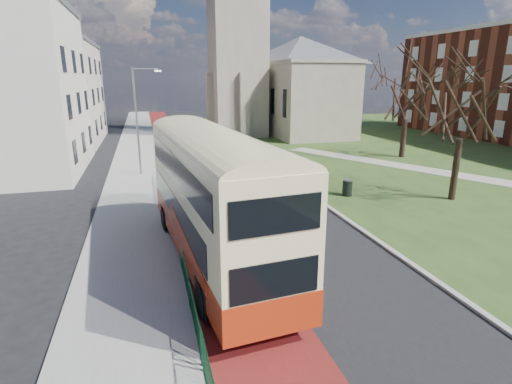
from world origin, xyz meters
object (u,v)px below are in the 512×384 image
object	(u,v)px
bus	(212,192)
streetlamp	(139,116)
winter_tree_far	(408,89)
litter_bin	(347,187)
winter_tree_near	(467,88)

from	to	relation	value
bus	streetlamp	bearing A→B (deg)	94.27
winter_tree_far	litter_bin	xyz separation A→B (m)	(-11.38, -10.50, -5.83)
streetlamp	litter_bin	bearing A→B (deg)	-36.96
winter_tree_far	winter_tree_near	bearing A→B (deg)	-112.68
bus	litter_bin	xyz separation A→B (m)	(9.90, 7.14, -2.42)
streetlamp	bus	distance (m)	16.99
streetlamp	winter_tree_far	size ratio (longest dim) A/B	0.87
bus	litter_bin	bearing A→B (deg)	30.58
winter_tree_near	winter_tree_far	size ratio (longest dim) A/B	1.06
winter_tree_far	streetlamp	bearing A→B (deg)	-177.73
streetlamp	winter_tree_near	size ratio (longest dim) A/B	0.82
streetlamp	litter_bin	distance (m)	16.37
streetlamp	winter_tree_near	xyz separation A→B (m)	(18.64, -12.02, 2.21)
bus	winter_tree_far	distance (m)	27.84
bus	winter_tree_near	distance (m)	16.95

